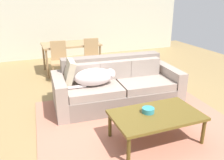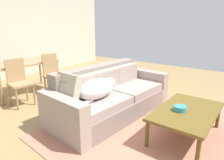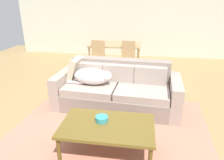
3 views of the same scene
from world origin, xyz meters
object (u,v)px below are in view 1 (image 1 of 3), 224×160
coffee_table (156,116)px  dining_chair_near_right (92,56)px  throw_pillow_by_left_arm (69,73)px  dog_on_left_cushion (95,77)px  bowl_on_coffee_table (148,110)px  dining_table (71,46)px  couch (117,87)px  dining_chair_near_left (59,59)px

coffee_table → dining_chair_near_right: 3.06m
throw_pillow_by_left_arm → dog_on_left_cushion: bearing=-27.9°
dog_on_left_cushion → bowl_on_coffee_table: dog_on_left_cushion is taller
bowl_on_coffee_table → dining_table: 3.58m
couch → throw_pillow_by_left_arm: (-0.86, 0.11, 0.34)m
couch → bowl_on_coffee_table: couch is taller
couch → dining_table: (-0.36, 2.29, 0.35)m
coffee_table → dining_table: dining_table is taller
dog_on_left_cushion → coffee_table: 1.35m
coffee_table → dining_chair_near_right: (0.01, 3.06, 0.12)m
coffee_table → dining_table: 3.67m
dining_chair_near_left → dining_chair_near_right: size_ratio=1.00×
couch → coffee_table: 1.34m
bowl_on_coffee_table → dog_on_left_cushion: bearing=108.8°
throw_pillow_by_left_arm → bowl_on_coffee_table: size_ratio=2.64×
couch → dining_chair_near_left: (-0.77, 1.70, 0.18)m
coffee_table → dog_on_left_cushion: bearing=111.4°
dining_table → dining_chair_near_right: 0.72m
dining_chair_near_right → couch: bearing=-86.7°
couch → dining_chair_near_right: (0.05, 1.72, 0.18)m
coffee_table → dining_chair_near_left: dining_chair_near_left is taller
dog_on_left_cushion → dining_chair_near_left: dining_chair_near_left is taller
dog_on_left_cushion → dining_chair_near_right: size_ratio=0.91×
coffee_table → dining_chair_near_left: bearing=104.9°
throw_pillow_by_left_arm → dining_chair_near_right: bearing=60.4°
dining_chair_near_left → dining_chair_near_right: dining_chair_near_right is taller
dining_table → dining_chair_near_left: bearing=-125.0°
coffee_table → dining_chair_near_right: bearing=89.8°
dog_on_left_cushion → dining_chair_near_right: (0.50, 1.82, -0.11)m
couch → dining_chair_near_right: size_ratio=2.55×
dog_on_left_cushion → dining_chair_near_right: dining_chair_near_right is taller
couch → dining_chair_near_right: bearing=92.0°
dining_chair_near_left → throw_pillow_by_left_arm: bearing=-87.5°
bowl_on_coffee_table → throw_pillow_by_left_arm: bearing=120.4°
couch → dog_on_left_cushion: bearing=-163.4°
couch → dining_chair_near_left: bearing=118.0°
dog_on_left_cushion → dining_chair_near_right: 1.89m
couch → throw_pillow_by_left_arm: bearing=176.0°
bowl_on_coffee_table → dining_chair_near_left: size_ratio=0.19×
couch → throw_pillow_by_left_arm: size_ratio=5.22×
dog_on_left_cushion → bowl_on_coffee_table: bearing=-67.6°
throw_pillow_by_left_arm → bowl_on_coffee_table: 1.62m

